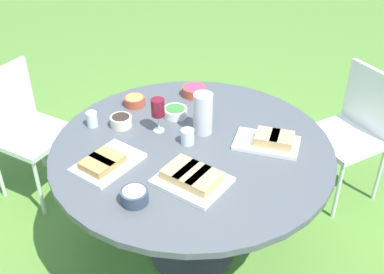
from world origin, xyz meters
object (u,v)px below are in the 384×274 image
(chair_near_right, at_px, (22,123))
(wine_glass, at_px, (158,109))
(water_pitcher, at_px, (203,113))
(dining_table, at_px, (192,161))
(chair_near_left, at_px, (355,125))
(handbag, at_px, (210,127))

(chair_near_right, relative_size, wine_glass, 4.53)
(chair_near_right, xyz_separation_m, wine_glass, (-0.44, -0.95, 0.39))
(wine_glass, bearing_deg, water_pitcher, -89.84)
(water_pitcher, distance_m, wine_glass, 0.24)
(dining_table, bearing_deg, wine_glass, 52.38)
(chair_near_right, xyz_separation_m, water_pitcher, (-0.44, -1.19, 0.37))
(chair_near_left, bearing_deg, chair_near_right, 91.16)
(dining_table, distance_m, chair_near_right, 1.29)
(wine_glass, relative_size, handbag, 0.53)
(dining_table, distance_m, handbag, 1.33)
(chair_near_left, relative_size, wine_glass, 4.53)
(wine_glass, bearing_deg, chair_near_left, -68.35)
(water_pitcher, distance_m, handbag, 1.30)
(dining_table, relative_size, chair_near_left, 1.66)
(dining_table, xyz_separation_m, chair_near_right, (0.59, 1.14, -0.16))
(dining_table, bearing_deg, chair_near_left, -58.83)
(chair_near_left, height_order, chair_near_right, same)
(dining_table, height_order, handbag, dining_table)
(chair_near_right, xyz_separation_m, handbag, (0.61, -1.25, -0.40))
(chair_near_left, height_order, handbag, chair_near_left)
(dining_table, distance_m, wine_glass, 0.33)
(water_pitcher, bearing_deg, dining_table, 159.83)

